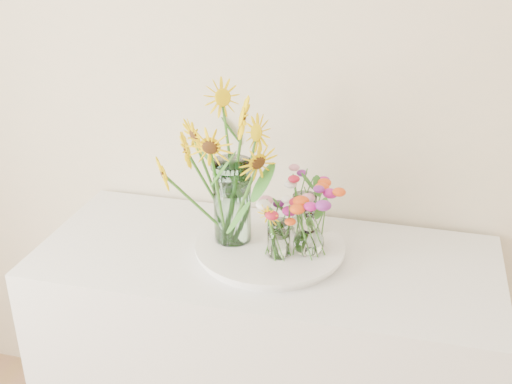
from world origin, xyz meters
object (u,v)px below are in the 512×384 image
tray (270,249)px  mason_jar (232,202)px  counter (264,371)px  small_vase_c (304,214)px  small_vase_a (279,239)px  small_vase_b (309,234)px

tray → mason_jar: size_ratio=1.63×
counter → small_vase_c: size_ratio=10.70×
mason_jar → small_vase_c: mason_jar is taller
tray → counter: bearing=-121.1°
counter → small_vase_a: 0.54m
counter → tray: bearing=58.9°
mason_jar → small_vase_c: (0.20, 0.10, -0.07)m
counter → small_vase_c: (0.09, 0.12, 0.54)m
tray → small_vase_c: size_ratio=3.30×
tray → small_vase_a: small_vase_a is taller
small_vase_c → tray: bearing=-128.9°
tray → mason_jar: 0.19m
small_vase_a → tray: bearing=124.9°
tray → small_vase_b: (0.12, -0.02, 0.08)m
counter → small_vase_c: small_vase_c is taller
mason_jar → small_vase_c: 0.24m
small_vase_b → counter: bearing=179.2°
counter → mason_jar: size_ratio=5.29×
mason_jar → small_vase_b: mason_jar is taller
tray → small_vase_b: small_vase_b is taller
small_vase_a → counter: bearing=142.1°
mason_jar → small_vase_c: bearing=26.2°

